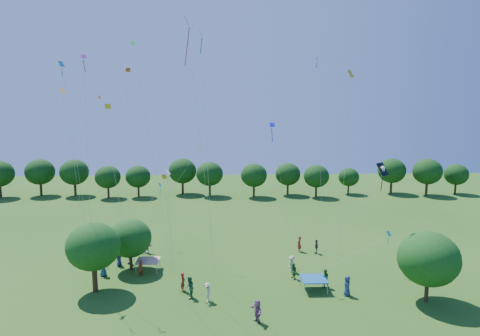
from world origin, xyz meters
name	(u,v)px	position (x,y,z in m)	size (l,w,h in m)	color
near_tree_west	(93,247)	(-12.70, 14.64, 4.11)	(4.62, 4.62, 6.20)	#422B19
near_tree_north	(130,238)	(-10.63, 19.69, 3.25)	(4.21, 4.21, 5.15)	#422B19
near_tree_east	(429,259)	(15.42, 11.46, 3.72)	(4.99, 4.99, 5.97)	#422B19
treeline	(221,174)	(-1.73, 55.43, 4.09)	(88.01, 8.77, 6.77)	#422B19
tent_red_stripe	(148,261)	(-8.88, 19.30, 1.04)	(2.20, 2.20, 1.10)	#E0451A
tent_blue	(314,279)	(6.54, 14.13, 1.04)	(2.20, 2.20, 1.10)	#154E8D
crowd_person_0	(347,286)	(9.16, 12.88, 0.89)	(0.87, 0.47, 1.77)	navy
crowd_person_1	(183,282)	(-5.00, 14.40, 0.84)	(0.63, 0.40, 1.69)	maroon
crowd_person_2	(325,278)	(7.65, 14.67, 0.86)	(0.84, 0.46, 1.71)	#2C662B
crowd_person_3	(207,292)	(-2.79, 12.26, 0.80)	(1.05, 0.47, 1.61)	beige
crowd_person_4	(129,256)	(-11.15, 21.34, 0.85)	(0.99, 0.45, 1.69)	#443D36
crowd_person_5	(146,246)	(-9.95, 24.62, 0.81)	(1.52, 0.54, 1.62)	#AC649C
crowd_person_6	(103,267)	(-12.93, 18.14, 0.88)	(0.87, 0.47, 1.75)	navy
crowd_person_7	(141,268)	(-9.36, 17.91, 0.81)	(0.61, 0.39, 1.63)	maroon
crowd_person_8	(189,288)	(-4.33, 12.96, 0.94)	(0.93, 0.50, 1.88)	#245433
crowd_person_9	(292,264)	(5.29, 18.36, 0.83)	(1.08, 0.49, 1.66)	#C0AF99
crowd_person_10	(316,246)	(8.87, 23.58, 0.80)	(0.94, 0.43, 1.61)	#3B332F
crowd_person_11	(257,311)	(1.05, 8.65, 0.89)	(1.65, 0.59, 1.77)	#8B5182
crowd_person_12	(119,259)	(-12.05, 20.72, 0.77)	(0.76, 0.41, 1.54)	navy
crowd_person_13	(299,244)	(7.10, 24.34, 0.88)	(0.66, 0.42, 1.76)	maroon
crowd_person_14	(293,271)	(5.15, 16.64, 0.76)	(0.75, 0.40, 1.52)	#255323
pirate_kite	(381,171)	(12.26, 14.42, 10.61)	(8.37, 2.16, 9.98)	black
red_high_kite	(192,71)	(-3.90, 13.85, 19.00)	(2.35, 2.41, 21.83)	red
small_kite_0	(127,119)	(-11.67, 24.96, 14.83)	(0.94, 2.57, 18.94)	#D54F0C
small_kite_1	(111,135)	(-13.18, 24.04, 13.15)	(1.57, 1.16, 15.12)	yellow
small_kite_2	(68,129)	(-15.19, 17.30, 14.18)	(2.50, 1.88, 16.44)	orange
small_kite_3	(149,135)	(-7.46, 13.56, 13.79)	(2.43, 3.49, 19.77)	green
small_kite_4	(69,116)	(-14.65, 16.18, 15.36)	(2.17, 0.61, 18.65)	#1486C8
small_kite_5	(318,112)	(9.47, 26.86, 15.58)	(0.84, 2.42, 20.36)	#741890
small_kite_6	(187,166)	(-5.16, 22.61, 10.04)	(7.41, 0.51, 10.86)	silver
small_kite_7	(155,195)	(-9.25, 26.86, 6.08)	(3.68, 3.95, 6.09)	#0CB5A6
small_kite_8	(107,139)	(-14.11, 26.12, 12.54)	(3.63, 4.28, 16.05)	#E1460D
small_kite_9	(166,197)	(-6.68, 17.46, 7.87)	(1.28, 2.80, 8.56)	#FFA70D
small_kite_10	(347,128)	(7.60, 9.23, 14.56)	(0.80, 3.66, 17.34)	#F1AA15
small_kite_11	(205,118)	(-2.70, 9.17, 15.29)	(0.79, 3.92, 19.85)	#1A9246
small_kite_12	(276,154)	(3.70, 18.79, 11.65)	(2.65, 1.38, 13.33)	#1724E7
small_kite_13	(86,119)	(-13.32, 16.47, 15.09)	(0.53, 0.67, 19.24)	#761892
small_kite_14	(168,186)	(-6.29, 16.04, 9.13)	(0.60, 1.17, 9.34)	silver
small_kite_15	(380,240)	(13.51, 17.31, 3.52)	(7.39, 2.65, 2.93)	#0B9CB0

